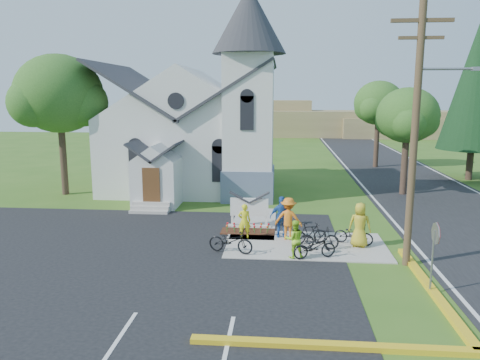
# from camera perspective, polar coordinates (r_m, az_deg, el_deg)

# --- Properties ---
(ground) EXTENTS (120.00, 120.00, 0.00)m
(ground) POSITION_cam_1_polar(r_m,az_deg,el_deg) (20.56, 3.88, -8.32)
(ground) COLOR #35601B
(ground) RESTS_ON ground
(parking_lot) EXTENTS (20.00, 16.00, 0.02)m
(parking_lot) POSITION_cam_1_polar(r_m,az_deg,el_deg) (20.06, -16.95, -9.22)
(parking_lot) COLOR black
(parking_lot) RESTS_ON ground
(road) EXTENTS (8.00, 90.00, 0.02)m
(road) POSITION_cam_1_polar(r_m,az_deg,el_deg) (36.39, 20.37, -0.66)
(road) COLOR black
(road) RESTS_ON ground
(sidewalk) EXTENTS (7.00, 4.00, 0.05)m
(sidewalk) POSITION_cam_1_polar(r_m,az_deg,el_deg) (21.05, 8.04, -7.88)
(sidewalk) COLOR #9B968C
(sidewalk) RESTS_ON ground
(church) EXTENTS (12.35, 12.00, 13.00)m
(church) POSITION_cam_1_polar(r_m,az_deg,el_deg) (32.51, -5.30, 8.00)
(church) COLOR silver
(church) RESTS_ON ground
(church_sign) EXTENTS (2.20, 0.40, 1.70)m
(church_sign) POSITION_cam_1_polar(r_m,az_deg,el_deg) (23.39, 1.14, -3.36)
(church_sign) COLOR #9B968C
(church_sign) RESTS_ON ground
(flower_bed) EXTENTS (2.60, 1.10, 0.07)m
(flower_bed) POSITION_cam_1_polar(r_m,az_deg,el_deg) (22.79, 0.97, -6.32)
(flower_bed) COLOR #381B0F
(flower_bed) RESTS_ON ground
(utility_pole) EXTENTS (3.45, 0.28, 10.00)m
(utility_pole) POSITION_cam_1_polar(r_m,az_deg,el_deg) (18.69, 20.75, 6.08)
(utility_pole) COLOR #4A3925
(utility_pole) RESTS_ON ground
(stop_sign) EXTENTS (0.11, 0.76, 2.48)m
(stop_sign) POSITION_cam_1_polar(r_m,az_deg,el_deg) (16.80, 22.64, -7.07)
(stop_sign) COLOR gray
(stop_sign) RESTS_ON ground
(tree_lot_corner) EXTENTS (5.60, 5.60, 9.15)m
(tree_lot_corner) POSITION_cam_1_polar(r_m,az_deg,el_deg) (32.77, -21.20, 9.75)
(tree_lot_corner) COLOR #3A2920
(tree_lot_corner) RESTS_ON ground
(tree_road_near) EXTENTS (4.00, 4.00, 7.05)m
(tree_road_near) POSITION_cam_1_polar(r_m,az_deg,el_deg) (32.54, 19.76, 7.37)
(tree_road_near) COLOR #3A2920
(tree_road_near) RESTS_ON ground
(tree_road_mid) EXTENTS (4.40, 4.40, 7.80)m
(tree_road_mid) POSITION_cam_1_polar(r_m,az_deg,el_deg) (44.33, 16.54, 8.95)
(tree_road_mid) COLOR #3A2920
(tree_road_mid) RESTS_ON ground
(conifer) EXTENTS (5.20, 5.20, 12.40)m
(conifer) POSITION_cam_1_polar(r_m,az_deg,el_deg) (40.24, 26.91, 10.44)
(conifer) COLOR #3A2920
(conifer) RESTS_ON ground
(distant_hills) EXTENTS (61.00, 10.00, 5.60)m
(distant_hills) POSITION_cam_1_polar(r_m,az_deg,el_deg) (75.99, 7.40, 7.01)
(distant_hills) COLOR olive
(distant_hills) RESTS_ON ground
(cyclist_0) EXTENTS (0.64, 0.46, 1.62)m
(cyclist_0) POSITION_cam_1_polar(r_m,az_deg,el_deg) (21.56, 0.53, -5.02)
(cyclist_0) COLOR yellow
(cyclist_0) RESTS_ON sidewalk
(bike_0) EXTENTS (2.05, 1.15, 1.02)m
(bike_0) POSITION_cam_1_polar(r_m,az_deg,el_deg) (19.71, -1.14, -7.42)
(bike_0) COLOR black
(bike_0) RESTS_ON sidewalk
(cyclist_1) EXTENTS (0.86, 0.73, 1.57)m
(cyclist_1) POSITION_cam_1_polar(r_m,az_deg,el_deg) (19.17, 6.65, -7.16)
(cyclist_1) COLOR #A2E42A
(cyclist_1) RESTS_ON sidewalk
(bike_1) EXTENTS (1.65, 0.93, 0.95)m
(bike_1) POSITION_cam_1_polar(r_m,az_deg,el_deg) (21.07, 8.50, -6.45)
(bike_1) COLOR black
(bike_1) RESTS_ON sidewalk
(cyclist_2) EXTENTS (1.18, 0.59, 1.93)m
(cyclist_2) POSITION_cam_1_polar(r_m,az_deg,el_deg) (21.73, 5.14, -4.50)
(cyclist_2) COLOR #2257AE
(cyclist_2) RESTS_ON sidewalk
(bike_2) EXTENTS (1.91, 1.19, 0.95)m
(bike_2) POSITION_cam_1_polar(r_m,az_deg,el_deg) (19.30, 9.08, -8.06)
(bike_2) COLOR black
(bike_2) RESTS_ON sidewalk
(cyclist_3) EXTENTS (1.36, 0.93, 1.94)m
(cyclist_3) POSITION_cam_1_polar(r_m,az_deg,el_deg) (21.46, 5.93, -4.70)
(cyclist_3) COLOR orange
(cyclist_3) RESTS_ON sidewalk
(bike_3) EXTENTS (1.73, 0.54, 1.03)m
(bike_3) POSITION_cam_1_polar(r_m,az_deg,el_deg) (20.35, 9.59, -6.97)
(bike_3) COLOR black
(bike_3) RESTS_ON sidewalk
(cyclist_4) EXTENTS (1.08, 0.83, 1.96)m
(cyclist_4) POSITION_cam_1_polar(r_m,az_deg,el_deg) (20.98, 14.40, -5.31)
(cyclist_4) COLOR gold
(cyclist_4) RESTS_ON sidewalk
(bike_4) EXTENTS (1.81, 1.15, 0.90)m
(bike_4) POSITION_cam_1_polar(r_m,az_deg,el_deg) (21.41, 13.69, -6.43)
(bike_4) COLOR black
(bike_4) RESTS_ON sidewalk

